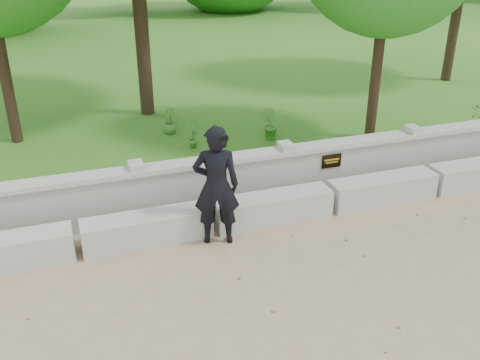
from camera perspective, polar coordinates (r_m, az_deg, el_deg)
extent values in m
plane|color=tan|center=(7.63, 16.14, -9.58)|extent=(80.00, 80.00, 0.00)
cube|color=#2D5D18|center=(19.82, -7.41, 13.10)|extent=(40.00, 22.00, 0.25)
cube|color=#A9A69F|center=(8.03, -24.09, -7.14)|extent=(1.90, 0.45, 0.45)
cube|color=#A9A69F|center=(8.02, -9.83, -5.14)|extent=(1.90, 0.45, 0.45)
cube|color=#A9A69F|center=(8.49, 3.56, -2.97)|extent=(1.90, 0.45, 0.45)
cube|color=#A9A69F|center=(9.37, 14.94, -0.98)|extent=(1.90, 0.45, 0.45)
cube|color=#A9A69F|center=(10.56, 24.06, 0.65)|extent=(1.90, 0.45, 0.45)
cube|color=#9F9C96|center=(9.36, 7.62, 0.92)|extent=(12.50, 0.25, 0.82)
cube|color=#A9A69F|center=(9.19, 7.78, 3.48)|extent=(12.50, 0.35, 0.08)
cube|color=black|center=(9.30, 9.74, 2.01)|extent=(0.36, 0.02, 0.24)
imported|color=black|center=(7.62, -2.55, -0.62)|extent=(0.76, 0.60, 1.82)
cube|color=black|center=(6.96, -1.82, 4.44)|extent=(0.14, 0.06, 0.07)
cylinder|color=#382619|center=(11.54, -24.01, 11.57)|extent=(0.23, 0.23, 3.34)
cylinder|color=#382619|center=(12.47, -10.62, 17.40)|extent=(0.32, 0.32, 4.73)
cylinder|color=#382619|center=(11.16, 14.43, 11.94)|extent=(0.21, 0.21, 3.11)
cylinder|color=#382619|center=(16.50, 22.17, 16.65)|extent=(0.27, 0.27, 4.02)
imported|color=#3F7F2B|center=(10.65, -5.05, 4.88)|extent=(0.37, 0.36, 0.59)
imported|color=#3F7F2B|center=(11.08, 3.12, 5.94)|extent=(0.45, 0.46, 0.65)
imported|color=#3F7F2B|center=(11.51, -7.52, 6.27)|extent=(0.42, 0.42, 0.56)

